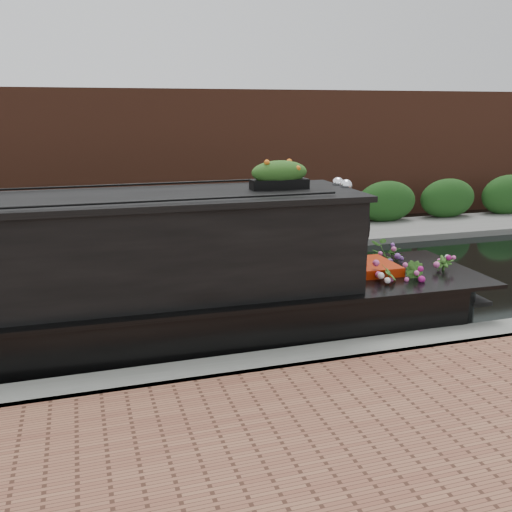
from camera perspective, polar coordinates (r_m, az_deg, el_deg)
name	(u,v)px	position (r m, az deg, el deg)	size (l,w,h in m)	color
ground	(216,299)	(10.71, -4.06, -4.34)	(80.00, 80.00, 0.00)	black
near_bank_coping	(273,376)	(7.77, 1.73, -11.90)	(40.00, 0.60, 0.50)	slate
far_bank_path	(177,248)	(14.67, -7.87, 0.78)	(40.00, 2.40, 0.34)	slate
far_hedge	(172,241)	(15.53, -8.43, 1.54)	(40.00, 1.10, 2.80)	#1B4316
far_brick_wall	(161,226)	(17.57, -9.53, 3.01)	(40.00, 1.00, 8.00)	#5C2E1F
narrowboat	(60,298)	(8.52, -19.02, -3.95)	(12.60, 2.54, 2.94)	black
rope_fender	(458,298)	(10.78, 19.58, -4.01)	(0.37, 0.37, 0.41)	brown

